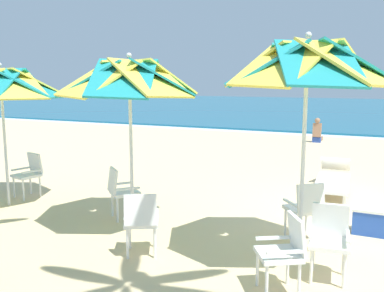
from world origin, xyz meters
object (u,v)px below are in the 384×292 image
object	(u,v)px
plastic_chair_0	(305,207)
plastic_chair_4	(141,219)
beach_umbrella_1	(130,80)
plastic_chair_7	(29,172)
beachgoer_seated	(317,134)
plastic_chair_3	(121,190)
beach_umbrella_0	(307,67)
beach_umbrella_2	(1,85)
sun_lounger_1	(333,179)
plastic_chair_2	(329,237)
cooler_box	(370,221)
plastic_chair_1	(285,249)

from	to	relation	value
plastic_chair_0	plastic_chair_4	size ratio (longest dim) A/B	1.00
beach_umbrella_1	plastic_chair_7	bearing A→B (deg)	166.51
plastic_chair_4	beachgoer_seated	bearing A→B (deg)	87.13
plastic_chair_3	beachgoer_seated	world-z (taller)	beachgoer_seated
plastic_chair_7	beach_umbrella_0	bearing A→B (deg)	-8.67
beach_umbrella_2	sun_lounger_1	xyz separation A→B (m)	(5.37, 3.47, -1.94)
plastic_chair_3	plastic_chair_7	distance (m)	2.44
plastic_chair_2	beach_umbrella_2	size ratio (longest dim) A/B	0.33
beach_umbrella_2	cooler_box	bearing A→B (deg)	11.24
plastic_chair_1	beach_umbrella_2	xyz separation A→B (m)	(-5.36, 1.09, 1.73)
plastic_chair_1	plastic_chair_7	bearing A→B (deg)	162.67
sun_lounger_1	beachgoer_seated	distance (m)	7.40
plastic_chair_1	plastic_chair_4	bearing A→B (deg)	174.35
plastic_chair_4	plastic_chair_7	world-z (taller)	same
beach_umbrella_2	sun_lounger_1	distance (m)	6.68
beach_umbrella_0	sun_lounger_1	size ratio (longest dim) A/B	1.32
beach_umbrella_1	plastic_chair_0	bearing A→B (deg)	14.03
beach_umbrella_2	cooler_box	distance (m)	6.59
beach_umbrella_1	beach_umbrella_2	size ratio (longest dim) A/B	1.04
plastic_chair_0	plastic_chair_1	size ratio (longest dim) A/B	1.00
plastic_chair_1	plastic_chair_4	size ratio (longest dim) A/B	1.00
plastic_chair_7	cooler_box	world-z (taller)	plastic_chair_7
plastic_chair_1	plastic_chair_7	world-z (taller)	same
beach_umbrella_0	plastic_chair_7	size ratio (longest dim) A/B	3.31
plastic_chair_0	beach_umbrella_1	size ratio (longest dim) A/B	0.32
plastic_chair_3	beachgoer_seated	xyz separation A→B (m)	(1.68, 10.50, -0.20)
beach_umbrella_2	beachgoer_seated	xyz separation A→B (m)	(4.02, 10.74, -1.93)
plastic_chair_7	beach_umbrella_1	bearing A→B (deg)	-13.49
beach_umbrella_0	plastic_chair_1	distance (m)	2.14
plastic_chair_2	plastic_chair_7	xyz separation A→B (m)	(-5.83, 1.11, 0.00)
plastic_chair_4	beach_umbrella_0	bearing A→B (deg)	19.23
plastic_chair_3	plastic_chair_7	world-z (taller)	same
beach_umbrella_2	plastic_chair_1	bearing A→B (deg)	-11.51
plastic_chair_4	plastic_chair_7	size ratio (longest dim) A/B	1.00
plastic_chair_1	beach_umbrella_1	xyz separation A→B (m)	(-2.59, 1.01, 1.81)
plastic_chair_3	plastic_chair_4	size ratio (longest dim) A/B	1.00
plastic_chair_4	plastic_chair_7	xyz separation A→B (m)	(-3.51, 1.51, 0.00)
plastic_chair_0	beachgoer_seated	bearing A→B (deg)	97.17
beach_umbrella_2	beach_umbrella_1	bearing A→B (deg)	-1.58
beach_umbrella_0	sun_lounger_1	bearing A→B (deg)	89.97
cooler_box	plastic_chair_2	bearing A→B (deg)	-102.88
beach_umbrella_0	cooler_box	distance (m)	2.79
sun_lounger_1	beachgoer_seated	size ratio (longest dim) A/B	2.35
plastic_chair_1	sun_lounger_1	world-z (taller)	plastic_chair_1
plastic_chair_3	sun_lounger_1	size ratio (longest dim) A/B	0.40
plastic_chair_0	plastic_chair_7	bearing A→B (deg)	179.47
plastic_chair_0	plastic_chair_3	distance (m)	2.98
beachgoer_seated	beach_umbrella_2	bearing A→B (deg)	-110.50
plastic_chair_3	beachgoer_seated	size ratio (longest dim) A/B	0.94
plastic_chair_3	sun_lounger_1	distance (m)	4.43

